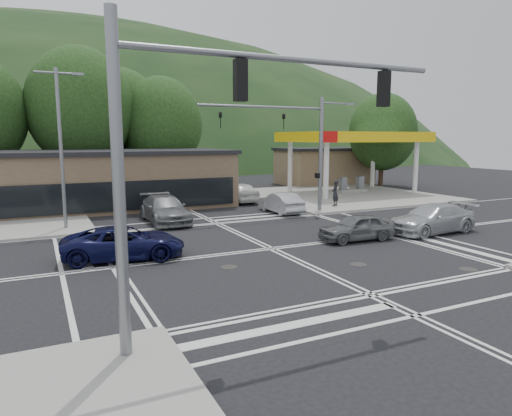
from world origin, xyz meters
name	(u,v)px	position (x,y,z in m)	size (l,w,h in m)	color
ground	(271,249)	(0.00, 0.00, 0.00)	(120.00, 120.00, 0.00)	black
sidewalk_ne	(340,195)	(15.00, 15.00, 0.07)	(16.00, 16.00, 0.15)	gray
gas_station_canopy	(353,140)	(16.99, 15.99, 5.04)	(12.32, 8.34, 5.75)	silver
convenience_store	(324,167)	(20.00, 25.00, 1.90)	(10.00, 6.00, 3.80)	#846B4F
commercial_row	(65,183)	(-8.00, 17.00, 2.00)	(24.00, 8.00, 4.00)	brown
hill_north	(84,162)	(0.00, 90.00, 0.00)	(252.00, 126.00, 140.00)	#193417
tree_n_b	(80,108)	(-6.00, 24.00, 7.79)	(9.00, 9.00, 12.98)	#382619
tree_n_c	(161,124)	(1.00, 24.00, 6.49)	(7.60, 7.60, 10.87)	#382619
tree_n_e	(121,118)	(-2.00, 28.00, 7.14)	(8.40, 8.40, 11.98)	#382619
tree_ne	(383,132)	(24.00, 20.00, 5.84)	(7.20, 7.20, 9.99)	#382619
streetlight_nw	(62,141)	(-8.44, 9.00, 5.05)	(2.50, 0.25, 9.00)	slate
signal_mast_ne	(306,140)	(6.95, 8.20, 5.07)	(11.65, 0.30, 8.00)	slate
signal_mast_sw	(195,142)	(-6.39, -8.20, 5.12)	(9.14, 0.28, 8.00)	slate
car_blue_west	(124,243)	(-6.60, 1.15, 0.72)	(2.38, 5.16, 1.43)	#0C0E38
car_grey_center	(356,227)	(4.78, -0.30, 0.68)	(1.61, 4.00, 1.36)	#5D6062
car_silver_east	(432,219)	(9.76, -0.58, 0.79)	(2.21, 5.44, 1.58)	#AAAEB2
car_queue_a	(281,203)	(5.50, 9.00, 0.72)	(1.52, 4.35, 1.43)	#B7B9BF
car_queue_b	(239,192)	(5.02, 15.27, 0.83)	(1.95, 4.85, 1.65)	silver
car_northbound	(165,209)	(-2.76, 9.00, 0.82)	(2.30, 5.66, 1.64)	slate
pedestrian	(335,193)	(10.40, 9.42, 1.11)	(0.70, 0.46, 1.92)	black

